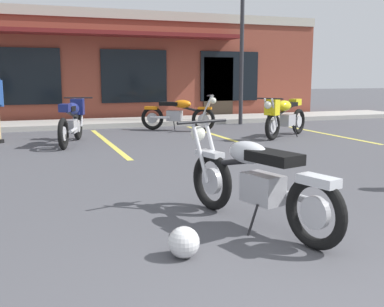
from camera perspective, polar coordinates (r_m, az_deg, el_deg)
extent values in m
plane|color=#47474C|center=(5.95, -2.93, -4.63)|extent=(80.00, 80.00, 0.00)
cube|color=#A8A59E|center=(13.96, -12.87, 3.64)|extent=(22.00, 1.80, 0.14)
cube|color=brown|center=(18.02, -14.72, 10.27)|extent=(16.95, 6.04, 3.55)
cube|color=#B2AD9E|center=(15.11, -13.89, 16.68)|extent=(16.95, 0.06, 0.30)
cube|color=black|center=(14.88, -20.16, 8.97)|extent=(2.17, 0.06, 1.70)
cube|color=black|center=(15.25, -7.16, 9.48)|extent=(2.17, 0.06, 1.70)
cube|color=black|center=(16.34, 4.68, 9.52)|extent=(2.17, 0.06, 1.70)
cube|color=#33281E|center=(16.17, 3.28, 8.12)|extent=(1.10, 0.06, 2.10)
cube|color=maroon|center=(14.62, -13.61, 14.37)|extent=(10.17, 0.90, 0.12)
cube|color=#DBCC4C|center=(10.43, -10.42, 1.41)|extent=(0.12, 4.80, 0.01)
cube|color=#DBCC4C|center=(11.20, 3.59, 2.10)|extent=(0.12, 4.80, 0.01)
cube|color=#DBCC4C|center=(12.54, 15.22, 2.59)|extent=(0.12, 4.80, 0.01)
torus|color=black|center=(4.04, 15.02, -7.10)|extent=(0.26, 0.64, 0.64)
cylinder|color=#B7B7BC|center=(4.04, 15.02, -7.10)|extent=(0.13, 0.29, 0.29)
torus|color=black|center=(5.06, 2.47, -3.44)|extent=(0.26, 0.64, 0.64)
cylinder|color=#B7B7BC|center=(5.06, 2.47, -3.44)|extent=(0.13, 0.29, 0.29)
cylinder|color=silver|center=(5.02, 0.98, 0.20)|extent=(0.13, 0.33, 0.66)
cylinder|color=silver|center=(5.13, 2.62, 0.38)|extent=(0.13, 0.33, 0.66)
cylinder|color=black|center=(5.09, 1.29, 3.97)|extent=(0.65, 0.20, 0.03)
sphere|color=silver|center=(5.17, 0.76, 2.50)|extent=(0.21, 0.21, 0.17)
cube|color=silver|center=(5.03, 2.22, -0.02)|extent=(0.23, 0.38, 0.06)
cube|color=#9E9EA3|center=(4.44, 8.75, -4.30)|extent=(0.34, 0.45, 0.28)
cylinder|color=silver|center=(4.30, 13.50, -5.47)|extent=(0.21, 0.55, 0.07)
cylinder|color=black|center=(4.54, 7.09, -0.88)|extent=(0.30, 0.92, 0.26)
ellipsoid|color=silver|center=(4.54, 6.94, 0.15)|extent=(0.38, 0.53, 0.22)
cube|color=black|center=(4.28, 10.15, -0.50)|extent=(0.41, 0.57, 0.10)
cube|color=silver|center=(3.96, 15.41, -3.28)|extent=(0.25, 0.39, 0.08)
cylinder|color=black|center=(4.35, 7.57, -8.15)|extent=(0.14, 0.06, 0.29)
torus|color=black|center=(12.66, -4.95, 4.39)|extent=(0.58, 0.45, 0.64)
cylinder|color=#B7B7BC|center=(12.66, -4.95, 4.39)|extent=(0.27, 0.21, 0.29)
torus|color=black|center=(12.24, 1.42, 4.25)|extent=(0.58, 0.45, 0.64)
cylinder|color=#B7B7BC|center=(12.24, 1.42, 4.25)|extent=(0.27, 0.21, 0.29)
cylinder|color=silver|center=(12.28, 1.98, 5.76)|extent=(0.29, 0.22, 0.66)
cylinder|color=silver|center=(12.11, 1.78, 5.70)|extent=(0.29, 0.22, 0.66)
cylinder|color=black|center=(12.16, 2.26, 7.23)|extent=(0.40, 0.56, 0.03)
sphere|color=silver|center=(12.15, 2.62, 6.56)|extent=(0.24, 0.24, 0.17)
cube|color=orange|center=(12.21, 1.60, 5.64)|extent=(0.38, 0.32, 0.06)
cube|color=#9E9EA3|center=(12.45, -2.17, 4.70)|extent=(0.47, 0.43, 0.28)
cylinder|color=silver|center=(12.44, -4.00, 4.49)|extent=(0.49, 0.37, 0.07)
cylinder|color=black|center=(12.37, -1.29, 5.79)|extent=(0.81, 0.59, 0.26)
ellipsoid|color=orange|center=(12.36, -1.20, 6.16)|extent=(0.54, 0.49, 0.22)
cube|color=black|center=(12.47, -2.80, 6.18)|extent=(0.59, 0.53, 0.10)
cube|color=orange|center=(12.65, -5.05, 5.66)|extent=(0.39, 0.34, 0.08)
cylinder|color=black|center=(12.67, -2.23, 3.60)|extent=(0.10, 0.12, 0.29)
torus|color=black|center=(9.54, -15.67, 2.37)|extent=(0.29, 0.64, 0.64)
cylinder|color=#B7B7BC|center=(9.54, -15.67, 2.37)|extent=(0.14, 0.29, 0.29)
torus|color=black|center=(10.94, -13.97, 3.33)|extent=(0.29, 0.64, 0.64)
cylinder|color=#B7B7BC|center=(10.94, -13.97, 3.33)|extent=(0.14, 0.29, 0.29)
cylinder|color=silver|center=(11.02, -14.40, 5.03)|extent=(0.14, 0.32, 0.66)
cylinder|color=silver|center=(10.99, -13.48, 5.05)|extent=(0.14, 0.32, 0.66)
cylinder|color=black|center=(11.06, -13.92, 6.72)|extent=(0.64, 0.23, 0.03)
sphere|color=silver|center=(11.15, -13.82, 6.03)|extent=(0.21, 0.21, 0.17)
cube|color=navy|center=(10.95, -14.00, 4.91)|extent=(0.24, 0.39, 0.06)
cube|color=#9E9EA3|center=(10.15, -14.88, 3.28)|extent=(0.35, 0.45, 0.28)
cylinder|color=silver|center=(9.77, -14.52, 2.82)|extent=(0.23, 0.55, 0.07)
cylinder|color=black|center=(10.32, -14.70, 4.73)|extent=(0.34, 0.92, 0.26)
ellipsoid|color=navy|center=(10.35, -14.68, 5.41)|extent=(0.44, 0.59, 0.26)
cube|color=navy|center=(10.95, -14.02, 5.64)|extent=(0.34, 0.31, 0.36)
cube|color=black|center=(10.02, -15.09, 5.37)|extent=(0.35, 0.45, 0.10)
cube|color=navy|center=(9.73, -15.48, 5.48)|extent=(0.29, 0.36, 0.16)
cylinder|color=black|center=(10.15, -15.89, 1.76)|extent=(0.14, 0.06, 0.29)
torus|color=black|center=(12.01, 13.06, 3.90)|extent=(0.59, 0.44, 0.64)
cylinder|color=#B7B7BC|center=(12.01, 13.06, 3.90)|extent=(0.27, 0.21, 0.29)
torus|color=black|center=(10.71, 9.96, 3.34)|extent=(0.59, 0.44, 0.64)
cylinder|color=#B7B7BC|center=(10.71, 9.96, 3.34)|extent=(0.27, 0.21, 0.29)
cylinder|color=silver|center=(10.55, 10.20, 4.98)|extent=(0.30, 0.22, 0.66)
cylinder|color=silver|center=(10.63, 9.33, 5.04)|extent=(0.30, 0.22, 0.66)
cylinder|color=black|center=(10.50, 9.61, 6.73)|extent=(0.39, 0.57, 0.03)
sphere|color=silver|center=(10.44, 9.39, 5.95)|extent=(0.24, 0.24, 0.17)
cube|color=yellow|center=(10.65, 9.90, 4.93)|extent=(0.38, 0.32, 0.06)
cube|color=#9E9EA3|center=(11.42, 11.78, 4.07)|extent=(0.47, 0.42, 0.28)
cylinder|color=silver|center=(11.82, 11.92, 4.05)|extent=(0.50, 0.36, 0.07)
cylinder|color=black|center=(11.22, 11.39, 5.21)|extent=(0.82, 0.57, 0.26)
ellipsoid|color=yellow|center=(11.18, 11.32, 5.82)|extent=(0.60, 0.54, 0.26)
cube|color=yellow|center=(10.63, 9.90, 5.68)|extent=(0.35, 0.37, 0.36)
cube|color=black|center=(11.48, 12.06, 5.99)|extent=(0.47, 0.42, 0.10)
cube|color=yellow|center=(11.75, 12.68, 6.24)|extent=(0.38, 0.34, 0.16)
cylinder|color=black|center=(11.44, 12.70, 2.73)|extent=(0.09, 0.13, 0.29)
cylinder|color=#23478C|center=(11.07, -22.63, 6.90)|extent=(0.14, 0.14, 0.58)
sphere|color=silver|center=(3.79, -1.02, -10.94)|extent=(0.26, 0.26, 0.26)
cube|color=black|center=(3.88, -1.52, -10.53)|extent=(0.18, 0.03, 0.09)
cylinder|color=#2D2D33|center=(14.14, 6.21, 13.87)|extent=(0.12, 0.12, 5.06)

